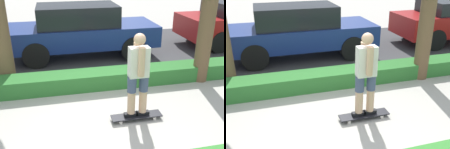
% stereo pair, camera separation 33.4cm
% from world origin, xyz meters
% --- Properties ---
extents(ground_plane, '(60.00, 60.00, 0.00)m').
position_xyz_m(ground_plane, '(0.00, 0.00, 0.00)').
color(ground_plane, '#ADA89E').
extents(street_asphalt, '(18.67, 5.00, 0.01)m').
position_xyz_m(street_asphalt, '(0.00, 4.20, 0.00)').
color(street_asphalt, '#38383A').
rests_on(street_asphalt, ground_plane).
extents(hedge_row, '(18.67, 0.60, 0.38)m').
position_xyz_m(hedge_row, '(0.00, 1.60, 0.19)').
color(hedge_row, '#2D702D').
rests_on(hedge_row, ground_plane).
extents(skateboard, '(0.97, 0.24, 0.09)m').
position_xyz_m(skateboard, '(0.58, 0.03, 0.07)').
color(skateboard, black).
rests_on(skateboard, ground_plane).
extents(skater_person, '(0.48, 0.41, 1.58)m').
position_xyz_m(skater_person, '(0.58, 0.03, 0.93)').
color(skater_person, black).
rests_on(skater_person, skateboard).
extents(parked_car_middle, '(4.52, 1.78, 1.59)m').
position_xyz_m(parked_car_middle, '(0.00, 3.92, 0.84)').
color(parked_car_middle, navy).
rests_on(parked_car_middle, ground_plane).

